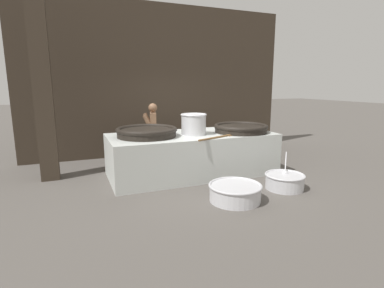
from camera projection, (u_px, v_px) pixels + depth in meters
ground_plane at (192, 174)px, 7.06m from camera, size 60.00×60.00×0.00m
back_wall at (161, 81)px, 8.88m from camera, size 7.86×0.24×4.33m
support_pillar at (42, 79)px, 6.25m from camera, size 0.37×0.37×4.33m
hearth_platform at (192, 154)px, 6.97m from camera, size 3.77×1.67×0.95m
giant_wok_near at (147, 132)px, 6.49m from camera, size 1.32×1.32×0.21m
giant_wok_far at (241, 128)px, 7.10m from camera, size 1.27×1.27×0.19m
stock_pot at (194, 124)px, 6.74m from camera, size 0.59×0.59×0.47m
stirring_paddle at (218, 137)px, 6.33m from camera, size 0.98×0.45×0.04m
cook at (153, 132)px, 7.68m from camera, size 0.45×0.63×1.60m
prep_bowl_vegetables at (285, 181)px, 6.01m from camera, size 0.81×0.89×0.63m
prep_bowl_meat at (235, 192)px, 5.38m from camera, size 0.96×0.96×0.31m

